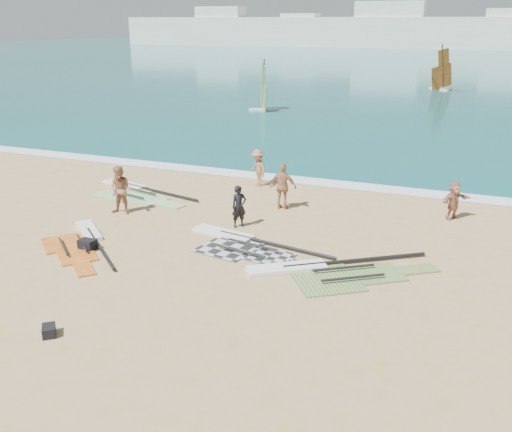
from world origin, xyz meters
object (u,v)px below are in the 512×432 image
at_px(rig_orange, 328,271).
at_px(person_wetsuit, 239,207).
at_px(rig_red, 82,242).
at_px(gear_bag_far, 49,331).
at_px(beachgoer_back, 283,186).
at_px(beachgoer_right, 454,201).
at_px(rig_green, 134,191).
at_px(beachgoer_left, 121,190).
at_px(beachgoer_mid, 258,168).
at_px(rig_grey, 242,244).
at_px(gear_bag_near, 87,245).

xyz_separation_m(rig_orange, person_wetsuit, (-4.20, 2.76, 0.75)).
bearing_deg(person_wetsuit, rig_red, 172.57).
relative_size(gear_bag_far, beachgoer_back, 0.23).
xyz_separation_m(person_wetsuit, beachgoer_right, (7.36, 3.92, -0.04)).
height_order(rig_orange, gear_bag_far, gear_bag_far).
xyz_separation_m(rig_green, rig_red, (1.79, -5.96, -0.00)).
distance_m(rig_orange, beachgoer_right, 7.43).
xyz_separation_m(rig_green, beachgoer_left, (1.24, -2.73, 0.92)).
xyz_separation_m(rig_orange, beachgoer_left, (-9.17, 2.41, 0.92)).
distance_m(beachgoer_left, beachgoer_mid, 6.76).
height_order(rig_red, beachgoer_right, beachgoer_right).
bearing_deg(beachgoer_back, beachgoer_right, -171.04).
relative_size(beachgoer_left, beachgoer_right, 1.28).
relative_size(rig_grey, beachgoer_left, 2.90).
bearing_deg(rig_red, beachgoer_right, 73.85).
distance_m(rig_grey, beachgoer_back, 4.43).
bearing_deg(rig_green, gear_bag_far, -52.31).
distance_m(gear_bag_far, beachgoer_right, 15.45).
bearing_deg(rig_orange, rig_green, 118.59).
xyz_separation_m(gear_bag_near, person_wetsuit, (3.86, 3.98, 0.62)).
relative_size(rig_orange, gear_bag_near, 10.34).
xyz_separation_m(beachgoer_mid, beachgoer_right, (8.77, -1.47, -0.12)).
height_order(rig_orange, beachgoer_mid, beachgoer_mid).
distance_m(rig_green, beachgoer_mid, 5.74).
relative_size(gear_bag_far, person_wetsuit, 0.28).
height_order(rig_green, person_wetsuit, person_wetsuit).
relative_size(rig_green, beachgoer_right, 3.75).
relative_size(rig_green, gear_bag_far, 12.78).
xyz_separation_m(rig_red, gear_bag_far, (3.22, -5.34, 0.08)).
height_order(rig_green, beachgoer_back, beachgoer_back).
bearing_deg(gear_bag_near, rig_grey, 26.03).
bearing_deg(gear_bag_near, person_wetsuit, 45.90).
bearing_deg(gear_bag_near, beachgoer_right, 35.18).
distance_m(rig_green, beachgoer_right, 13.68).
relative_size(gear_bag_near, beachgoer_left, 0.28).
bearing_deg(beachgoer_back, beachgoer_left, 25.51).
relative_size(rig_grey, person_wetsuit, 3.53).
distance_m(rig_orange, beachgoer_mid, 9.93).
distance_m(rig_green, gear_bag_near, 6.79).
distance_m(rig_grey, rig_green, 8.15).
height_order(rig_red, beachgoer_back, beachgoer_back).
xyz_separation_m(gear_bag_far, beachgoer_right, (8.57, 12.85, 0.62)).
bearing_deg(gear_bag_far, beachgoer_mid, 90.80).
relative_size(person_wetsuit, beachgoer_mid, 0.91).
bearing_deg(beachgoer_left, rig_orange, -20.57).
distance_m(rig_orange, beachgoer_back, 6.46).
xyz_separation_m(rig_red, beachgoer_left, (-0.55, 3.23, 0.92)).
xyz_separation_m(person_wetsuit, beachgoer_back, (0.79, 2.65, 0.16)).
distance_m(gear_bag_near, beachgoer_mid, 9.72).
bearing_deg(beachgoer_left, beachgoer_right, 13.26).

